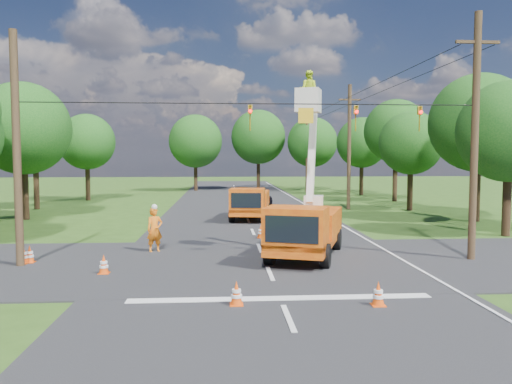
{
  "coord_description": "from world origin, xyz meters",
  "views": [
    {
      "loc": [
        -1.7,
        -17.59,
        4.21
      ],
      "look_at": [
        -0.14,
        5.43,
        2.6
      ],
      "focal_mm": 35.0,
      "sensor_mm": 36.0,
      "label": 1
    }
  ],
  "objects": [
    {
      "name": "tree_far_a",
      "position": [
        -5.0,
        45.0,
        6.19
      ],
      "size": [
        6.6,
        6.6,
        9.5
      ],
      "color": "#382616",
      "rests_on": "ground"
    },
    {
      "name": "distant_car",
      "position": [
        1.53,
        27.47,
        0.72
      ],
      "size": [
        2.62,
        4.5,
        1.44
      ],
      "primitive_type": "imported",
      "rotation": [
        0.0,
        0.0,
        0.23
      ],
      "color": "black",
      "rests_on": "ground"
    },
    {
      "name": "tree_left_d",
      "position": [
        -15.0,
        17.0,
        6.12
      ],
      "size": [
        6.2,
        6.2,
        9.24
      ],
      "color": "#382616",
      "rests_on": "ground"
    },
    {
      "name": "stop_bar",
      "position": [
        0.0,
        -3.2,
        0.0
      ],
      "size": [
        9.0,
        0.45,
        0.02
      ],
      "primitive_type": "cube",
      "color": "silver",
      "rests_on": "ground"
    },
    {
      "name": "traffic_cone_6",
      "position": [
        -9.52,
        2.37,
        0.36
      ],
      "size": [
        0.38,
        0.38,
        0.71
      ],
      "color": "#EC4B0C",
      "rests_on": "ground"
    },
    {
      "name": "tree_right_d",
      "position": [
        14.8,
        29.0,
        6.68
      ],
      "size": [
        6.0,
        6.0,
        9.7
      ],
      "color": "#382616",
      "rests_on": "ground"
    },
    {
      "name": "ground",
      "position": [
        0.0,
        20.0,
        0.0
      ],
      "size": [
        140.0,
        140.0,
        0.0
      ],
      "primitive_type": "plane",
      "color": "#2C4C17",
      "rests_on": "ground"
    },
    {
      "name": "traffic_cone_5",
      "position": [
        -9.35,
        2.54,
        0.36
      ],
      "size": [
        0.38,
        0.38,
        0.71
      ],
      "color": "#EC4B0C",
      "rests_on": "ground"
    },
    {
      "name": "traffic_cone_1",
      "position": [
        2.68,
        -4.04,
        0.36
      ],
      "size": [
        0.38,
        0.38,
        0.71
      ],
      "color": "#EC4B0C",
      "rests_on": "ground"
    },
    {
      "name": "signal_span",
      "position": [
        2.23,
        1.99,
        5.88
      ],
      "size": [
        18.0,
        0.29,
        1.07
      ],
      "color": "black",
      "rests_on": "ground"
    },
    {
      "name": "tree_far_b",
      "position": [
        3.0,
        47.0,
        6.81
      ],
      "size": [
        7.0,
        7.0,
        10.32
      ],
      "color": "#382616",
      "rests_on": "ground"
    },
    {
      "name": "pole_right_mid",
      "position": [
        8.5,
        22.0,
        5.11
      ],
      "size": [
        1.8,
        0.3,
        10.0
      ],
      "color": "#4C3823",
      "rests_on": "ground"
    },
    {
      "name": "ground_worker",
      "position": [
        -4.69,
        4.55,
        1.0
      ],
      "size": [
        0.87,
        0.77,
        2.0
      ],
      "primitive_type": "imported",
      "rotation": [
        0.0,
        0.0,
        0.51
      ],
      "color": "orange",
      "rests_on": "ground"
    },
    {
      "name": "tree_right_c",
      "position": [
        13.2,
        21.0,
        5.31
      ],
      "size": [
        5.0,
        5.0,
        7.83
      ],
      "color": "#382616",
      "rests_on": "ground"
    },
    {
      "name": "tree_right_e",
      "position": [
        13.8,
        37.0,
        5.81
      ],
      "size": [
        5.6,
        5.6,
        8.63
      ],
      "color": "#382616",
      "rests_on": "ground"
    },
    {
      "name": "tree_left_e",
      "position": [
        -16.8,
        24.0,
        6.49
      ],
      "size": [
        5.8,
        5.8,
        9.41
      ],
      "color": "#382616",
      "rests_on": "ground"
    },
    {
      "name": "tree_left_f",
      "position": [
        -14.8,
        32.0,
        5.69
      ],
      "size": [
        5.4,
        5.4,
        8.4
      ],
      "color": "#382616",
      "rests_on": "ground"
    },
    {
      "name": "road_main",
      "position": [
        0.0,
        20.0,
        0.0
      ],
      "size": [
        12.0,
        100.0,
        0.06
      ],
      "primitive_type": "cube",
      "color": "black",
      "rests_on": "ground"
    },
    {
      "name": "tree_right_a",
      "position": [
        13.5,
        8.0,
        5.56
      ],
      "size": [
        5.4,
        5.4,
        8.28
      ],
      "color": "#382616",
      "rests_on": "ground"
    },
    {
      "name": "traffic_cone_4",
      "position": [
        -5.97,
        0.42,
        0.36
      ],
      "size": [
        0.38,
        0.38,
        0.71
      ],
      "color": "#EC4B0C",
      "rests_on": "ground"
    },
    {
      "name": "traffic_cone_7",
      "position": [
        4.97,
        17.06,
        0.36
      ],
      "size": [
        0.38,
        0.38,
        0.71
      ],
      "color": "#EC4B0C",
      "rests_on": "ground"
    },
    {
      "name": "tree_right_b",
      "position": [
        15.0,
        14.0,
        6.43
      ],
      "size": [
        6.4,
        6.4,
        9.65
      ],
      "color": "#382616",
      "rests_on": "ground"
    },
    {
      "name": "pole_right_near",
      "position": [
        8.5,
        2.0,
        5.11
      ],
      "size": [
        1.8,
        0.3,
        10.0
      ],
      "color": "#4C3823",
      "rests_on": "ground"
    },
    {
      "name": "pole_right_far",
      "position": [
        8.5,
        42.0,
        5.11
      ],
      "size": [
        1.8,
        0.3,
        10.0
      ],
      "color": "#4C3823",
      "rests_on": "ground"
    },
    {
      "name": "traffic_cone_2",
      "position": [
        0.29,
        7.98,
        0.36
      ],
      "size": [
        0.38,
        0.38,
        0.71
      ],
      "color": "#EC4B0C",
      "rests_on": "ground"
    },
    {
      "name": "pole_left",
      "position": [
        -9.5,
        2.0,
        4.5
      ],
      "size": [
        0.3,
        0.3,
        9.0
      ],
      "color": "#4C3823",
      "rests_on": "ground"
    },
    {
      "name": "traffic_cone_3",
      "position": [
        1.41,
        11.63,
        0.36
      ],
      "size": [
        0.38,
        0.38,
        0.71
      ],
      "color": "#EC4B0C",
      "rests_on": "ground"
    },
    {
      "name": "traffic_cone_0",
      "position": [
        -1.31,
        -3.72,
        0.36
      ],
      "size": [
        0.38,
        0.38,
        0.71
      ],
      "color": "#EC4B0C",
      "rests_on": "ground"
    },
    {
      "name": "tree_far_c",
      "position": [
        9.5,
        44.0,
        6.06
      ],
      "size": [
        6.2,
        6.2,
        9.18
      ],
      "color": "#382616",
      "rests_on": "ground"
    },
    {
      "name": "edge_line",
      "position": [
        5.6,
        20.0,
        0.0
      ],
      "size": [
        0.12,
        90.0,
        0.02
      ],
      "primitive_type": "cube",
      "color": "silver",
      "rests_on": "ground"
    },
    {
      "name": "second_truck",
      "position": [
        0.17,
        15.88,
        1.16
      ],
      "size": [
        3.05,
        6.2,
        2.23
      ],
      "rotation": [
        0.0,
        0.0,
        -0.15
      ],
      "color": "orange",
      "rests_on": "ground"
    },
    {
      "name": "road_cross",
      "position": [
        0.0,
        2.0,
        0.0
      ],
      "size": [
        56.0,
        10.0,
        0.07
      ],
      "primitive_type": "cube",
      "color": "black",
      "rests_on": "ground"
    },
    {
      "name": "bucket_truck",
      "position": [
        1.77,
        2.9,
        1.64
      ],
      "size": [
        4.21,
        6.62,
        7.84
      ],
      "rotation": [
        0.0,
        0.0,
        -0.34
      ],
      "color": "orange",
      "rests_on": "ground"
    }
  ]
}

